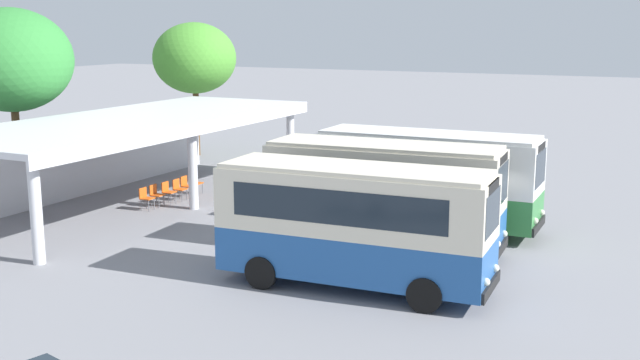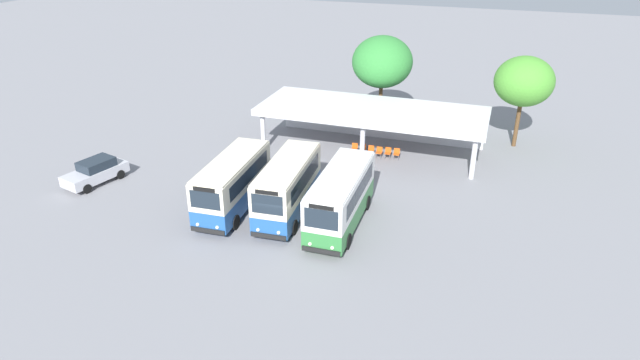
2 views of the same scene
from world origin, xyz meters
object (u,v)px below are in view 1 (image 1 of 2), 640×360
(city_bus_nearest_orange, at_px, (355,222))
(waiting_chair_fourth_seat, at_px, (179,187))
(city_bus_second_in_row, at_px, (384,193))
(waiting_chair_far_end_seat, at_px, (195,182))
(waiting_chair_fifth_seat, at_px, (186,184))
(waiting_chair_second_from_end, at_px, (156,193))
(city_bus_middle_cream, at_px, (428,176))
(waiting_chair_end_by_column, at_px, (145,197))
(waiting_chair_middle_seat, at_px, (168,190))

(city_bus_nearest_orange, relative_size, waiting_chair_fourth_seat, 8.65)
(city_bus_second_in_row, bearing_deg, city_bus_nearest_orange, -171.44)
(city_bus_nearest_orange, relative_size, waiting_chair_far_end_seat, 8.65)
(waiting_chair_fourth_seat, relative_size, waiting_chair_fifth_seat, 1.00)
(waiting_chair_second_from_end, xyz_separation_m, waiting_chair_far_end_seat, (2.59, -0.01, 0.00))
(city_bus_middle_cream, xyz_separation_m, waiting_chair_end_by_column, (-2.07, 10.49, -1.32))
(city_bus_nearest_orange, height_order, waiting_chair_second_from_end, city_bus_nearest_orange)
(city_bus_second_in_row, distance_m, waiting_chair_end_by_column, 10.40)
(city_bus_middle_cream, xyz_separation_m, waiting_chair_fifth_seat, (0.52, 10.47, -1.32))
(waiting_chair_fifth_seat, bearing_deg, waiting_chair_far_end_seat, 3.01)
(city_bus_middle_cream, height_order, waiting_chair_middle_seat, city_bus_middle_cream)
(city_bus_nearest_orange, xyz_separation_m, city_bus_second_in_row, (3.38, 0.51, 0.06))
(city_bus_middle_cream, relative_size, waiting_chair_middle_seat, 8.90)
(waiting_chair_second_from_end, height_order, waiting_chair_far_end_seat, same)
(city_bus_middle_cream, relative_size, waiting_chair_fifth_seat, 8.90)
(city_bus_nearest_orange, bearing_deg, waiting_chair_fifth_seat, 55.81)
(waiting_chair_second_from_end, relative_size, waiting_chair_fifth_seat, 1.00)
(waiting_chair_second_from_end, distance_m, waiting_chair_fourth_seat, 1.30)
(waiting_chair_end_by_column, distance_m, waiting_chair_middle_seat, 1.29)
(city_bus_nearest_orange, xyz_separation_m, waiting_chair_fourth_seat, (6.63, 10.62, -1.30))
(waiting_chair_end_by_column, distance_m, waiting_chair_far_end_seat, 3.23)
(city_bus_second_in_row, relative_size, waiting_chair_second_from_end, 8.54)
(waiting_chair_end_by_column, height_order, waiting_chair_fifth_seat, same)
(waiting_chair_end_by_column, xyz_separation_m, waiting_chair_fourth_seat, (1.94, -0.11, 0.00))
(city_bus_middle_cream, relative_size, waiting_chair_end_by_column, 8.90)
(waiting_chair_second_from_end, relative_size, waiting_chair_fourth_seat, 1.00)
(waiting_chair_second_from_end, bearing_deg, waiting_chair_fifth_seat, -1.25)
(waiting_chair_end_by_column, height_order, waiting_chair_fourth_seat, same)
(waiting_chair_fifth_seat, bearing_deg, city_bus_second_in_row, -110.91)
(city_bus_second_in_row, bearing_deg, waiting_chair_fifth_seat, 69.09)
(waiting_chair_second_from_end, distance_m, waiting_chair_fifth_seat, 1.94)
(city_bus_middle_cream, distance_m, waiting_chair_fifth_seat, 10.57)
(waiting_chair_end_by_column, bearing_deg, city_bus_nearest_orange, -113.62)
(waiting_chair_second_from_end, height_order, waiting_chair_fifth_seat, same)
(city_bus_second_in_row, xyz_separation_m, waiting_chair_fifth_seat, (3.90, 10.21, -1.36))
(city_bus_second_in_row, height_order, waiting_chair_second_from_end, city_bus_second_in_row)
(city_bus_second_in_row, bearing_deg, waiting_chair_end_by_column, 82.69)
(city_bus_middle_cream, xyz_separation_m, waiting_chair_middle_seat, (-0.77, 10.43, -1.32))
(waiting_chair_middle_seat, xyz_separation_m, waiting_chair_fourth_seat, (0.65, -0.05, 0.00))
(city_bus_second_in_row, height_order, city_bus_middle_cream, city_bus_second_in_row)
(waiting_chair_end_by_column, height_order, waiting_chair_middle_seat, same)
(waiting_chair_far_end_seat, bearing_deg, city_bus_middle_cream, -96.33)
(city_bus_middle_cream, bearing_deg, waiting_chair_fourth_seat, 90.71)
(waiting_chair_middle_seat, bearing_deg, city_bus_middle_cream, -85.75)
(waiting_chair_far_end_seat, bearing_deg, waiting_chair_fifth_seat, -176.99)
(city_bus_second_in_row, distance_m, waiting_chair_fifth_seat, 11.01)
(city_bus_second_in_row, relative_size, waiting_chair_fourth_seat, 8.54)
(waiting_chair_end_by_column, relative_size, waiting_chair_fourth_seat, 1.00)
(waiting_chair_middle_seat, bearing_deg, waiting_chair_second_from_end, 172.53)
(city_bus_nearest_orange, xyz_separation_m, waiting_chair_far_end_seat, (7.93, 10.75, -1.30))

